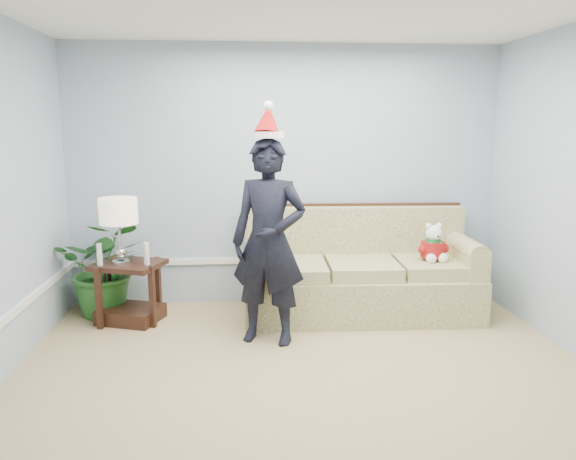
# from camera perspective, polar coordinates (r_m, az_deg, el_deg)

# --- Properties ---
(room_shell) EXTENTS (4.54, 5.04, 2.74)m
(room_shell) POSITION_cam_1_polar(r_m,az_deg,el_deg) (3.45, 3.11, 1.86)
(room_shell) COLOR tan
(room_shell) RESTS_ON ground
(wainscot_trim) EXTENTS (4.49, 4.99, 0.06)m
(wainscot_trim) POSITION_cam_1_polar(r_m,az_deg,el_deg) (4.82, -13.12, -6.88)
(wainscot_trim) COLOR white
(wainscot_trim) RESTS_ON room_shell
(sofa) EXTENTS (2.31, 1.07, 1.07)m
(sofa) POSITION_cam_1_polar(r_m,az_deg,el_deg) (5.73, 7.24, -4.64)
(sofa) COLOR brown
(sofa) RESTS_ON room_shell
(side_table) EXTENTS (0.74, 0.68, 0.59)m
(side_table) POSITION_cam_1_polar(r_m,az_deg,el_deg) (5.67, -15.75, -6.70)
(side_table) COLOR #331A12
(side_table) RESTS_ON room_shell
(table_lamp) EXTENTS (0.35, 0.35, 0.63)m
(table_lamp) POSITION_cam_1_polar(r_m,az_deg,el_deg) (5.44, -16.84, 1.59)
(table_lamp) COLOR silver
(table_lamp) RESTS_ON side_table
(candle_pair) EXTENTS (0.48, 0.05, 0.21)m
(candle_pair) POSITION_cam_1_polar(r_m,az_deg,el_deg) (5.46, -16.41, -2.44)
(candle_pair) COLOR silver
(candle_pair) RESTS_ON side_table
(houseplant) EXTENTS (0.91, 0.80, 0.97)m
(houseplant) POSITION_cam_1_polar(r_m,az_deg,el_deg) (5.87, -18.03, -3.65)
(houseplant) COLOR #235E23
(houseplant) RESTS_ON room_shell
(man) EXTENTS (0.75, 0.61, 1.78)m
(man) POSITION_cam_1_polar(r_m,az_deg,el_deg) (4.81, -1.97, -1.23)
(man) COLOR black
(man) RESTS_ON room_shell
(santa_hat) EXTENTS (0.33, 0.36, 0.31)m
(santa_hat) POSITION_cam_1_polar(r_m,az_deg,el_deg) (4.72, -2.05, 10.91)
(santa_hat) COLOR white
(santa_hat) RESTS_ON man
(teddy_bear) EXTENTS (0.26, 0.28, 0.38)m
(teddy_bear) POSITION_cam_1_polar(r_m,az_deg,el_deg) (5.69, 14.52, -1.69)
(teddy_bear) COLOR white
(teddy_bear) RESTS_ON sofa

